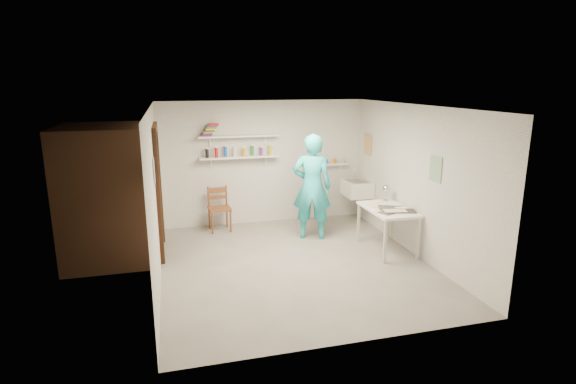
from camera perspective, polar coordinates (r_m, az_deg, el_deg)
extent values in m
cube|color=slate|center=(7.05, 0.84, -9.16)|extent=(4.00, 4.50, 0.02)
cube|color=silver|center=(6.49, 0.92, 10.90)|extent=(4.00, 4.50, 0.02)
cube|color=silver|center=(8.82, -3.10, 3.75)|extent=(4.00, 0.02, 2.40)
cube|color=silver|center=(4.62, 8.52, -5.85)|extent=(4.00, 0.02, 2.40)
cube|color=silver|center=(6.43, -16.62, -0.63)|extent=(0.02, 4.50, 2.40)
cube|color=silver|center=(7.45, 15.93, 1.36)|extent=(0.02, 4.50, 2.40)
cube|color=black|center=(7.50, -16.18, -0.15)|extent=(0.02, 0.90, 2.00)
cube|color=brown|center=(7.54, -21.59, -0.11)|extent=(1.40, 1.50, 2.10)
cube|color=brown|center=(7.33, -16.58, 7.85)|extent=(0.06, 1.05, 0.10)
cube|color=brown|center=(7.02, -16.08, -1.10)|extent=(0.06, 0.10, 2.00)
cube|color=brown|center=(7.99, -15.98, 0.70)|extent=(0.06, 0.10, 2.00)
cube|color=white|center=(8.58, -6.22, 4.42)|extent=(1.50, 0.22, 0.03)
cube|color=white|center=(8.52, -6.29, 7.08)|extent=(1.50, 0.22, 0.03)
cube|color=white|center=(9.11, 5.37, 3.53)|extent=(0.70, 0.14, 0.03)
cube|color=#334C7F|center=(6.41, -16.63, 2.52)|extent=(0.01, 0.28, 0.36)
cube|color=#995933|center=(8.95, 10.11, 5.98)|extent=(0.01, 0.34, 0.42)
cube|color=#3F724C|center=(6.93, 18.24, 2.80)|extent=(0.01, 0.30, 0.38)
cube|color=white|center=(8.92, 8.76, 0.44)|extent=(0.48, 0.60, 0.30)
imported|color=#28BBC8|center=(7.91, 3.05, 0.65)|extent=(0.79, 0.65, 1.88)
cylinder|color=#F6F0A8|center=(8.02, 2.15, 3.13)|extent=(0.33, 0.14, 0.34)
cube|color=brown|center=(8.50, -8.70, -2.11)|extent=(0.43, 0.41, 0.86)
cube|color=white|center=(7.64, 12.45, -4.63)|extent=(0.65, 1.09, 0.73)
sphere|color=silver|center=(7.94, 12.40, 0.44)|extent=(0.14, 0.14, 0.14)
cylinder|color=black|center=(8.50, -10.33, 4.87)|extent=(0.06, 0.06, 0.17)
cylinder|color=red|center=(8.51, -9.16, 4.93)|extent=(0.06, 0.06, 0.17)
cylinder|color=blue|center=(8.53, -7.98, 4.99)|extent=(0.06, 0.06, 0.17)
cylinder|color=white|center=(8.55, -6.82, 5.05)|extent=(0.06, 0.06, 0.17)
cylinder|color=orange|center=(8.58, -5.65, 5.11)|extent=(0.06, 0.06, 0.17)
cylinder|color=#268C3F|center=(8.61, -4.50, 5.17)|extent=(0.06, 0.06, 0.17)
cylinder|color=#8C268C|center=(8.64, -3.35, 5.22)|extent=(0.06, 0.06, 0.17)
cylinder|color=gold|center=(8.67, -2.22, 5.27)|extent=(0.06, 0.06, 0.17)
cube|color=red|center=(8.45, -10.35, 7.08)|extent=(0.18, 0.14, 0.03)
cube|color=#1933A5|center=(8.45, -10.22, 7.27)|extent=(0.18, 0.14, 0.03)
cube|color=orange|center=(8.45, -10.09, 7.47)|extent=(0.18, 0.14, 0.03)
cube|color=black|center=(8.45, -9.96, 7.66)|extent=(0.18, 0.14, 0.03)
cube|color=yellow|center=(8.45, -9.83, 7.86)|extent=(0.18, 0.14, 0.03)
cube|color=#338C4C|center=(8.45, -9.70, 8.05)|extent=(0.18, 0.14, 0.03)
cube|color=#8C3F8C|center=(8.44, -9.58, 8.25)|extent=(0.18, 0.14, 0.03)
cube|color=red|center=(8.44, -9.45, 8.45)|extent=(0.18, 0.14, 0.03)
cylinder|color=silver|center=(9.03, 4.15, 3.85)|extent=(0.07, 0.07, 0.09)
cylinder|color=#335999|center=(9.08, 4.97, 3.89)|extent=(0.07, 0.07, 0.09)
cylinder|color=orange|center=(9.13, 5.79, 3.92)|extent=(0.07, 0.07, 0.09)
cylinder|color=#999999|center=(9.18, 6.59, 3.95)|extent=(0.07, 0.07, 0.09)
cube|color=silver|center=(7.54, 12.59, -2.00)|extent=(0.30, 0.22, 0.00)
cube|color=#4C4742|center=(7.54, 12.59, -1.97)|extent=(0.30, 0.22, 0.00)
cube|color=beige|center=(7.54, 12.59, -1.94)|extent=(0.30, 0.22, 0.00)
cube|color=#383330|center=(7.54, 12.60, -1.91)|extent=(0.30, 0.22, 0.00)
cube|color=silver|center=(7.53, 12.60, -1.88)|extent=(0.30, 0.22, 0.00)
cube|color=silver|center=(7.53, 12.60, -1.85)|extent=(0.30, 0.22, 0.00)
cube|color=#4C4742|center=(7.53, 12.60, -1.82)|extent=(0.30, 0.22, 0.00)
cube|color=beige|center=(7.53, 12.60, -1.79)|extent=(0.30, 0.22, 0.00)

